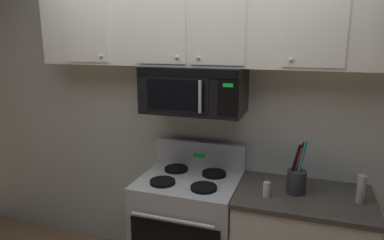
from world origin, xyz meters
The scene contains 7 objects.
back_wall centered at (0.00, 0.79, 1.35)m, with size 5.20×0.10×2.70m, color silver.
stove_range centered at (0.00, 0.42, 0.47)m, with size 0.76×0.69×1.12m.
over_range_microwave centered at (0.00, 0.54, 1.58)m, with size 0.76×0.43×0.35m.
upper_cabinets centered at (0.00, 0.57, 2.02)m, with size 2.50×0.36×0.55m.
utensil_crock_charcoal centered at (0.79, 0.43, 1.00)m, with size 0.13×0.13×0.39m.
salt_shaker centered at (0.60, 0.31, 0.95)m, with size 0.05×0.05×0.10m.
pepper_mill centered at (1.19, 0.41, 0.99)m, with size 0.06×0.06×0.19m, color #B7B2A8.
Camera 1 is at (0.82, -1.94, 1.95)m, focal length 32.67 mm.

